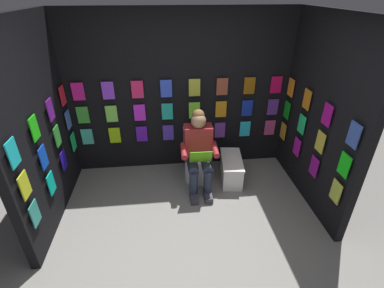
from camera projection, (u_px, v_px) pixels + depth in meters
The scene contains 7 objects.
ground_plane at pixel (195, 255), 3.18m from camera, with size 30.00×30.00×0.00m, color gray.
display_wall_back at pixel (180, 94), 4.27m from camera, with size 3.44×0.14×2.44m.
display_wall_left at pixel (321, 116), 3.57m from camera, with size 0.14×1.90×2.44m.
display_wall_right at pixel (38, 129), 3.24m from camera, with size 0.14×1.90×2.44m.
toilet at pixel (197, 159), 4.33m from camera, with size 0.41×0.56×0.77m.
person_reading at pixel (199, 151), 4.00m from camera, with size 0.53×0.68×1.19m.
comic_longbox_near at pixel (231, 169), 4.35m from camera, with size 0.39×0.71×0.37m.
Camera 1 is at (0.27, 2.14, 2.65)m, focal length 26.31 mm.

